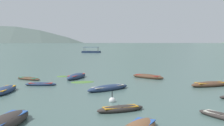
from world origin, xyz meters
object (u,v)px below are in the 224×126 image
Objects in this scene: rowboat_10 at (210,84)px; mooring_buoy at (112,100)px; rowboat_2 at (120,109)px; rowboat_3 at (148,77)px; rowboat_1 at (5,90)px; rowboat_11 at (108,88)px; rowboat_12 at (41,84)px; rowboat_0 at (29,79)px; rowboat_9 at (4,123)px; rowboat_8 at (223,116)px; rowboat_4 at (76,76)px; ferry_1 at (91,52)px.

rowboat_10 is 4.88× the size of mooring_buoy.
rowboat_2 is 15.38m from rowboat_3.
rowboat_10 is at bearing -44.57° from rowboat_3.
rowboat_3 is at bearing 34.91° from rowboat_1.
rowboat_11 is 1.29× the size of rowboat_12.
mooring_buoy is at bearing -18.70° from rowboat_1.
rowboat_0 is 0.85× the size of rowboat_1.
rowboat_9 reaches higher than rowboat_11.
rowboat_3 is at bearing 135.43° from rowboat_10.
rowboat_8 is 3.21× the size of mooring_buoy.
rowboat_4 is 73.15m from ferry_1.
rowboat_9 reaches higher than rowboat_1.
rowboat_11 reaches higher than rowboat_12.
ferry_1 is at bearing 93.63° from rowboat_9.
rowboat_2 is at bearing -81.17° from rowboat_11.
rowboat_1 is (0.65, -7.63, 0.07)m from rowboat_0.
mooring_buoy reaches higher than rowboat_8.
rowboat_3 is (14.00, 1.69, 0.07)m from rowboat_0.
rowboat_2 is 13.04m from rowboat_10.
rowboat_4 is at bearing 12.72° from rowboat_0.
mooring_buoy is at bearing -107.49° from rowboat_3.
ferry_1 is at bearing 92.71° from rowboat_12.
rowboat_2 is at bearing -49.50° from rowboat_12.
rowboat_0 is 0.85× the size of rowboat_11.
rowboat_12 is (-16.93, -0.13, -0.06)m from rowboat_10.
rowboat_3 is 8.63m from rowboat_4.
rowboat_1 is 1.02× the size of rowboat_3.
rowboat_12 is (-2.07, 12.76, -0.11)m from rowboat_9.
rowboat_4 is 15.05m from rowboat_10.
rowboat_10 is (8.91, 9.52, 0.04)m from rowboat_2.
rowboat_2 is (10.67, -13.32, 0.02)m from rowboat_0.
rowboat_0 is 11.39m from rowboat_11.
rowboat_9 is at bearing -114.75° from rowboat_11.
rowboat_8 is at bearing -13.52° from rowboat_2.
rowboat_3 is 13.11m from mooring_buoy.
rowboat_3 is 16.61m from rowboat_8.
rowboat_0 is 3.80× the size of mooring_buoy.
ferry_1 reaches higher than rowboat_11.
rowboat_9 reaches higher than rowboat_0.
rowboat_11 is at bearing -18.06° from rowboat_12.
rowboat_0 is 22.14m from rowboat_8.
mooring_buoy reaches higher than rowboat_0.
rowboat_9 is at bearing -116.80° from rowboat_3.
rowboat_4 is (-5.28, 14.54, 0.08)m from rowboat_2.
rowboat_2 is 0.80× the size of rowboat_3.
ferry_1 is at bearing 104.83° from rowboat_10.
mooring_buoy is (11.11, -84.90, -0.34)m from ferry_1.
rowboat_0 is 0.46× the size of ferry_1.
rowboat_10 reaches higher than rowboat_8.
rowboat_0 is 0.75× the size of rowboat_9.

